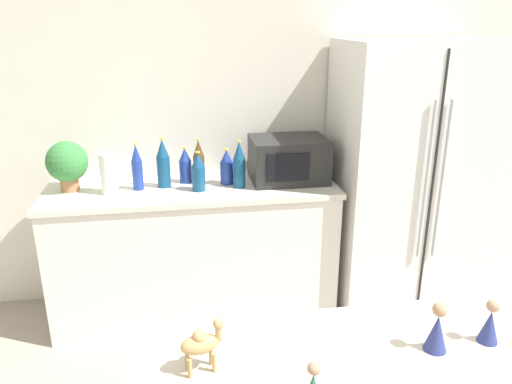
{
  "coord_description": "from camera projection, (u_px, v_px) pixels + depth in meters",
  "views": [
    {
      "loc": [
        -0.52,
        -0.6,
        1.9
      ],
      "look_at": [
        -0.19,
        1.41,
        1.18
      ],
      "focal_mm": 35.0,
      "sensor_mm": 36.0,
      "label": 1
    }
  ],
  "objects": [
    {
      "name": "back_bottle_2",
      "position": [
        198.0,
        172.0,
        3.02
      ],
      "size": [
        0.08,
        0.08,
        0.25
      ],
      "color": "navy",
      "rests_on": "back_counter"
    },
    {
      "name": "wise_man_figurine_crimson",
      "position": [
        437.0,
        330.0,
        1.39
      ],
      "size": [
        0.06,
        0.06,
        0.15
      ],
      "color": "navy",
      "rests_on": "bar_counter"
    },
    {
      "name": "back_bottle_4",
      "position": [
        227.0,
        167.0,
        3.15
      ],
      "size": [
        0.08,
        0.08,
        0.23
      ],
      "color": "navy",
      "rests_on": "back_counter"
    },
    {
      "name": "microwave",
      "position": [
        288.0,
        159.0,
        3.21
      ],
      "size": [
        0.48,
        0.37,
        0.28
      ],
      "color": "black",
      "rests_on": "back_counter"
    },
    {
      "name": "camel_figurine",
      "position": [
        202.0,
        343.0,
        1.3
      ],
      "size": [
        0.12,
        0.07,
        0.15
      ],
      "color": "tan",
      "rests_on": "bar_counter"
    },
    {
      "name": "wall_back",
      "position": [
        253.0,
        114.0,
        3.39
      ],
      "size": [
        8.0,
        0.06,
        2.55
      ],
      "color": "silver",
      "rests_on": "ground_plane"
    },
    {
      "name": "back_bottle_3",
      "position": [
        199.0,
        162.0,
        3.15
      ],
      "size": [
        0.07,
        0.07,
        0.29
      ],
      "color": "brown",
      "rests_on": "back_counter"
    },
    {
      "name": "back_bottle_5",
      "position": [
        239.0,
        165.0,
        3.08
      ],
      "size": [
        0.07,
        0.07,
        0.3
      ],
      "color": "navy",
      "rests_on": "back_counter"
    },
    {
      "name": "back_bottle_6",
      "position": [
        185.0,
        166.0,
        3.18
      ],
      "size": [
        0.08,
        0.08,
        0.23
      ],
      "color": "navy",
      "rests_on": "back_counter"
    },
    {
      "name": "wise_man_figurine_purple",
      "position": [
        490.0,
        324.0,
        1.42
      ],
      "size": [
        0.06,
        0.06,
        0.14
      ],
      "color": "navy",
      "rests_on": "bar_counter"
    },
    {
      "name": "paper_towel_roll",
      "position": [
        109.0,
        174.0,
        2.97
      ],
      "size": [
        0.1,
        0.1,
        0.25
      ],
      "color": "white",
      "rests_on": "back_counter"
    },
    {
      "name": "back_bottle_1",
      "position": [
        137.0,
        168.0,
        3.04
      ],
      "size": [
        0.07,
        0.07,
        0.29
      ],
      "color": "navy",
      "rests_on": "back_counter"
    },
    {
      "name": "refrigerator",
      "position": [
        407.0,
        178.0,
        3.31
      ],
      "size": [
        0.94,
        0.69,
        1.77
      ],
      "color": "silver",
      "rests_on": "ground_plane"
    },
    {
      "name": "back_counter",
      "position": [
        195.0,
        249.0,
        3.29
      ],
      "size": [
        1.82,
        0.63,
        0.89
      ],
      "color": "silver",
      "rests_on": "ground_plane"
    },
    {
      "name": "potted_plant",
      "position": [
        67.0,
        163.0,
        3.0
      ],
      "size": [
        0.25,
        0.25,
        0.31
      ],
      "color": "#9E6B47",
      "rests_on": "back_counter"
    },
    {
      "name": "back_bottle_0",
      "position": [
        163.0,
        164.0,
        3.08
      ],
      "size": [
        0.08,
        0.08,
        0.31
      ],
      "color": "navy",
      "rests_on": "back_counter"
    }
  ]
}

